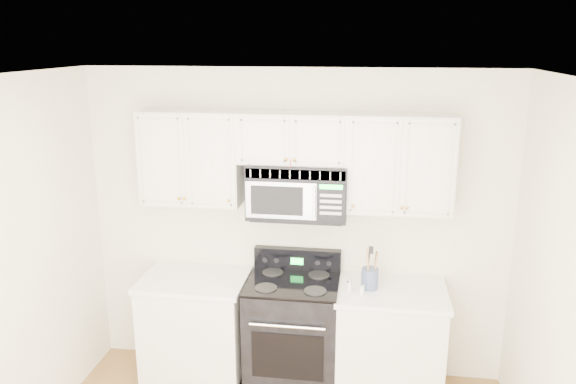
# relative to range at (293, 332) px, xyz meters

# --- Properties ---
(room) EXTENTS (3.51, 3.51, 2.61)m
(room) POSITION_rel_range_xyz_m (-0.02, -1.44, 0.82)
(room) COLOR olive
(room) RESTS_ON ground
(base_cabinet_left) EXTENTS (0.86, 0.65, 0.92)m
(base_cabinet_left) POSITION_rel_range_xyz_m (-0.82, -0.00, -0.06)
(base_cabinet_left) COLOR silver
(base_cabinet_left) RESTS_ON ground
(base_cabinet_right) EXTENTS (0.86, 0.65, 0.92)m
(base_cabinet_right) POSITION_rel_range_xyz_m (0.78, -0.00, -0.06)
(base_cabinet_right) COLOR silver
(base_cabinet_right) RESTS_ON ground
(range) EXTENTS (0.73, 0.67, 1.11)m
(range) POSITION_rel_range_xyz_m (0.00, 0.00, 0.00)
(range) COLOR black
(range) RESTS_ON ground
(upper_cabinets) EXTENTS (2.44, 0.37, 0.75)m
(upper_cabinets) POSITION_rel_range_xyz_m (-0.02, 0.14, 1.45)
(upper_cabinets) COLOR silver
(upper_cabinets) RESTS_ON ground
(microwave) EXTENTS (0.78, 0.44, 0.43)m
(microwave) POSITION_rel_range_xyz_m (0.02, 0.11, 1.18)
(microwave) COLOR black
(microwave) RESTS_ON ground
(utensil_crock) EXTENTS (0.13, 0.13, 0.35)m
(utensil_crock) POSITION_rel_range_xyz_m (0.61, -0.01, 0.52)
(utensil_crock) COLOR #435372
(utensil_crock) RESTS_ON base_cabinet_right
(shaker_salt) EXTENTS (0.04, 0.04, 0.09)m
(shaker_salt) POSITION_rel_range_xyz_m (0.55, -0.14, 0.48)
(shaker_salt) COLOR silver
(shaker_salt) RESTS_ON base_cabinet_right
(shaker_pepper) EXTENTS (0.04, 0.04, 0.09)m
(shaker_pepper) POSITION_rel_range_xyz_m (0.45, -0.08, 0.48)
(shaker_pepper) COLOR silver
(shaker_pepper) RESTS_ON base_cabinet_right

